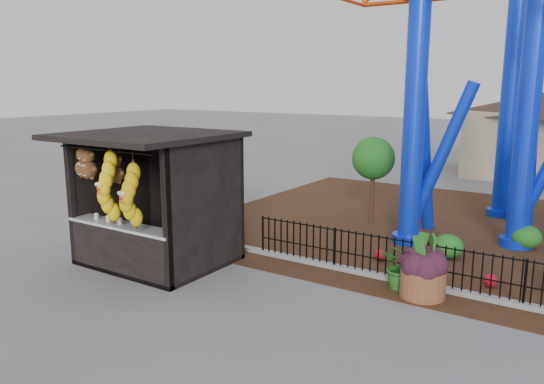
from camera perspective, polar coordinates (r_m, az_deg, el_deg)
The scene contains 8 objects.
ground at distance 10.50m, azimuth -4.90°, elevation -12.11°, with size 120.00×120.00×0.00m, color slate.
mulch_bed at distance 16.20m, azimuth 25.15°, elevation -4.61°, with size 18.00×12.00×0.02m, color #331E11.
curb at distance 11.48m, azimuth 21.36°, elevation -10.45°, with size 18.00×0.18×0.12m, color gray.
prize_booth at distance 12.63m, azimuth -13.14°, elevation -1.09°, with size 3.50×3.40×3.12m.
picket_fence at distance 11.21m, azimuth 26.07°, elevation -8.99°, with size 12.20×0.06×1.00m, color black, non-canonical shape.
terracotta_planter at distance 11.18m, azimuth 15.90°, elevation -9.43°, with size 0.90×0.90×0.58m, color brown.
planter_foliage at distance 10.98m, azimuth 16.07°, elevation -6.45°, with size 0.70×0.70×0.64m, color #311322.
potted_plant at distance 11.42m, azimuth 13.91°, elevation -7.79°, with size 0.89×0.77×0.98m, color #2C591A.
Camera 1 is at (6.01, -7.52, 4.20)m, focal length 35.00 mm.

